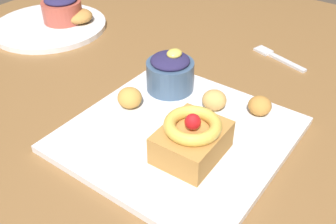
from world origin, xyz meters
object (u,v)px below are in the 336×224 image
at_px(cake_slice, 192,138).
at_px(fork, 276,57).
at_px(fritter_front, 260,106).
at_px(back_pastry, 79,16).
at_px(fritter_middle, 214,100).
at_px(fritter_back, 130,98).
at_px(back_plate, 50,26).
at_px(back_ramekin, 62,8).
at_px(front_plate, 178,134).
at_px(berry_ramekin, 170,72).

relative_size(cake_slice, fork, 0.83).
bearing_deg(fritter_front, back_pastry, 80.72).
bearing_deg(fork, cake_slice, 111.30).
bearing_deg(cake_slice, back_pastry, 64.06).
height_order(fritter_middle, fritter_back, fritter_back).
relative_size(fritter_front, back_plate, 0.14).
relative_size(fritter_back, back_pastry, 0.62).
relative_size(fritter_back, back_ramekin, 0.44).
bearing_deg(front_plate, fritter_front, -34.75).
xyz_separation_m(front_plate, cake_slice, (-0.03, -0.04, 0.04)).
bearing_deg(back_ramekin, fritter_middle, -101.48).
xyz_separation_m(fritter_back, back_plate, (0.14, 0.37, -0.02)).
bearing_deg(cake_slice, fritter_middle, 15.23).
distance_m(cake_slice, back_pastry, 0.52).
height_order(berry_ramekin, fork, berry_ramekin).
bearing_deg(fritter_front, fork, 15.97).
distance_m(front_plate, cake_slice, 0.06).
bearing_deg(fritter_front, back_plate, 86.54).
distance_m(front_plate, fork, 0.33).
distance_m(front_plate, back_plate, 0.50).
distance_m(fritter_middle, back_ramekin, 0.48).
distance_m(berry_ramekin, fritter_middle, 0.10).
relative_size(cake_slice, fritter_front, 2.74).
relative_size(front_plate, fritter_middle, 7.75).
bearing_deg(back_pastry, cake_slice, -115.94).
height_order(berry_ramekin, fritter_front, berry_ramekin).
bearing_deg(fritter_front, front_plate, 145.25).
distance_m(berry_ramekin, back_ramekin, 0.39).
distance_m(back_plate, back_ramekin, 0.05).
bearing_deg(berry_ramekin, fritter_back, 165.64).
distance_m(berry_ramekin, back_pastry, 0.36).
bearing_deg(front_plate, back_plate, 72.72).
distance_m(cake_slice, fritter_back, 0.15).
bearing_deg(berry_ramekin, back_ramekin, 76.71).
xyz_separation_m(berry_ramekin, back_plate, (0.06, 0.39, -0.04)).
bearing_deg(back_pastry, fritter_middle, -104.44).
height_order(fritter_back, back_pastry, fritter_back).
bearing_deg(front_plate, fritter_back, 86.40).
height_order(cake_slice, fritter_front, cake_slice).
height_order(front_plate, cake_slice, cake_slice).
relative_size(cake_slice, berry_ramekin, 1.25).
relative_size(berry_ramekin, fritter_front, 2.19).
bearing_deg(fork, fritter_back, 86.60).
xyz_separation_m(fritter_middle, fritter_back, (-0.08, 0.11, 0.00)).
relative_size(front_plate, fritter_front, 8.19).
xyz_separation_m(front_plate, back_pastry, (0.20, 0.42, 0.02)).
relative_size(fritter_middle, back_pastry, 0.61).
bearing_deg(front_plate, berry_ramekin, 41.97).
bearing_deg(fritter_back, cake_slice, -104.41).
height_order(front_plate, back_plate, same).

